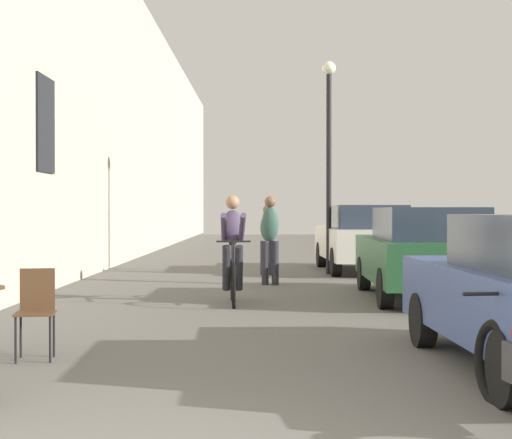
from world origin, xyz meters
name	(u,v)px	position (x,y,z in m)	size (l,w,h in m)	color
building_facade_left	(81,93)	(-3.45, 14.00, 4.13)	(0.54, 68.00, 8.26)	#B7AD99
cafe_chair_mid_toward_street	(36,307)	(-1.58, 3.81, 0.52)	(0.43, 0.43, 0.89)	black
cyclist_on_bicycle	(233,252)	(0.19, 8.59, 0.81)	(0.52, 1.76, 1.74)	black
pedestrian_near	(270,235)	(0.81, 11.65, 0.99)	(0.36, 0.27, 1.75)	#26262D
pedestrian_mid	(268,235)	(0.78, 14.06, 0.90)	(0.37, 0.29, 1.60)	#26262D
street_lamp	(329,139)	(2.19, 14.32, 3.11)	(0.32, 0.32, 4.90)	black
parked_car_second	(423,252)	(3.31, 9.10, 0.79)	(1.85, 4.29, 1.52)	#23512D
parked_car_third	(364,237)	(3.08, 15.02, 0.82)	(2.02, 4.53, 1.59)	beige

